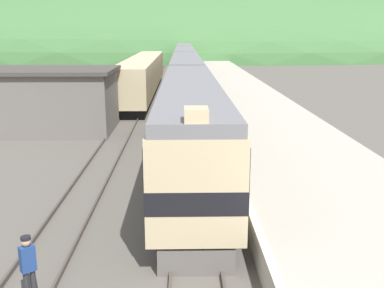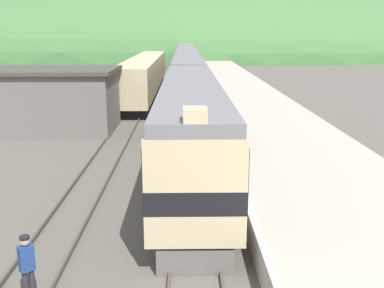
# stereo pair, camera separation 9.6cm
# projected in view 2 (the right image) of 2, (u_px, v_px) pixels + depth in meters

# --- Properties ---
(track_main) EXTENTS (1.52, 180.00, 0.16)m
(track_main) POSITION_uv_depth(u_px,v_px,m) (187.00, 75.00, 69.31)
(track_main) COLOR #4C443D
(track_main) RESTS_ON ground
(track_siding) EXTENTS (1.52, 180.00, 0.16)m
(track_siding) POSITION_uv_depth(u_px,v_px,m) (157.00, 75.00, 69.24)
(track_siding) COLOR #4C443D
(track_siding) RESTS_ON ground
(platform) EXTENTS (7.16, 140.00, 0.98)m
(platform) POSITION_uv_depth(u_px,v_px,m) (235.00, 88.00, 49.90)
(platform) COLOR #BCB5A5
(platform) RESTS_ON ground
(distant_hills) EXTENTS (219.16, 98.62, 36.72)m
(distant_hills) POSITION_uv_depth(u_px,v_px,m) (186.00, 54.00, 135.44)
(distant_hills) COLOR #477A42
(distant_hills) RESTS_ON ground
(station_shed) EXTENTS (9.35, 6.21, 4.25)m
(station_shed) POSITION_uv_depth(u_px,v_px,m) (48.00, 100.00, 30.36)
(station_shed) COLOR slate
(station_shed) RESTS_ON ground
(express_train_lead_car) EXTENTS (2.84, 20.29, 4.70)m
(express_train_lead_car) POSITION_uv_depth(u_px,v_px,m) (191.00, 123.00, 21.55)
(express_train_lead_car) COLOR black
(express_train_lead_car) RESTS_ON ground
(carriage_second) EXTENTS (2.83, 21.26, 4.34)m
(carriage_second) POSITION_uv_depth(u_px,v_px,m) (188.00, 78.00, 42.78)
(carriage_second) COLOR black
(carriage_second) RESTS_ON ground
(carriage_third) EXTENTS (2.83, 21.26, 4.34)m
(carriage_third) POSITION_uv_depth(u_px,v_px,m) (187.00, 62.00, 64.25)
(carriage_third) COLOR black
(carriage_third) RESTS_ON ground
(carriage_fourth) EXTENTS (2.83, 21.26, 4.34)m
(carriage_fourth) POSITION_uv_depth(u_px,v_px,m) (186.00, 54.00, 85.72)
(carriage_fourth) COLOR black
(carriage_fourth) RESTS_ON ground
(siding_train) EXTENTS (2.90, 30.55, 3.93)m
(siding_train) POSITION_uv_depth(u_px,v_px,m) (146.00, 75.00, 48.36)
(siding_train) COLOR black
(siding_train) RESTS_ON ground
(track_worker) EXTENTS (0.42, 0.40, 1.80)m
(track_worker) POSITION_uv_depth(u_px,v_px,m) (27.00, 264.00, 11.16)
(track_worker) COLOR #2D2D33
(track_worker) RESTS_ON ground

